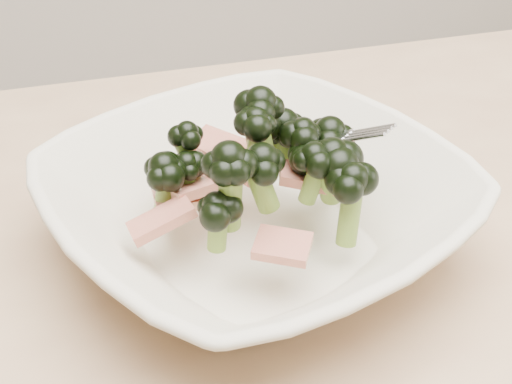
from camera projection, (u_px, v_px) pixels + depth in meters
dining_table at (399, 382)px, 0.55m from camera, size 1.20×0.80×0.75m
broccoli_dish at (258, 202)px, 0.51m from camera, size 0.37×0.37×0.13m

